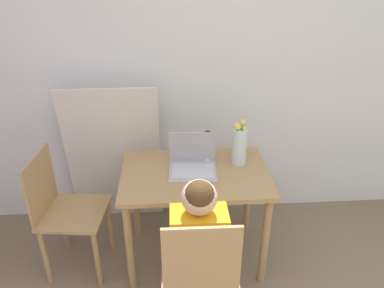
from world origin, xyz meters
name	(u,v)px	position (x,y,z in m)	size (l,w,h in m)	color
wall_back	(226,64)	(0.00, 2.23, 1.25)	(6.40, 0.05, 2.50)	white
dining_table	(195,187)	(-0.27, 1.64, 0.59)	(0.95, 0.64, 0.70)	tan
chair_occupied	(199,272)	(-0.29, 1.02, 0.46)	(0.41, 0.41, 0.86)	tan
chair_spare	(65,212)	(-1.13, 1.60, 0.46)	(0.44, 0.44, 0.86)	tan
person_seated	(198,231)	(-0.29, 1.14, 0.63)	(0.31, 0.42, 0.99)	orange
laptop	(192,161)	(-0.28, 1.68, 0.76)	(0.32, 0.28, 0.26)	#B2B2B7
flower_vase	(239,144)	(0.03, 1.74, 0.84)	(0.10, 0.10, 0.33)	silver
water_bottle	(207,147)	(-0.17, 1.78, 0.80)	(0.07, 0.07, 0.22)	silver
cardboard_panel	(114,158)	(-0.85, 2.08, 0.58)	(0.70, 0.18, 1.16)	silver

